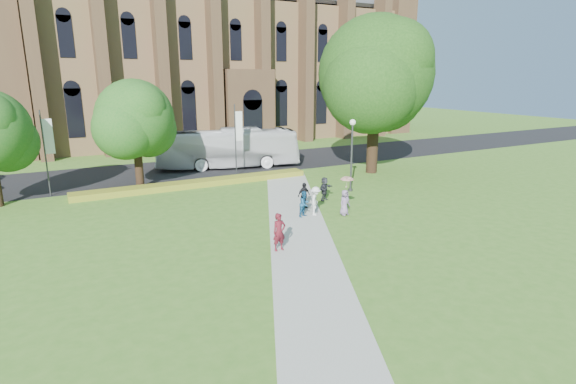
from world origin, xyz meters
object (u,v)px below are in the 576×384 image
tour_coach (228,148)px  pedestrian_0 (279,232)px  large_tree (376,74)px  streetlamp (352,146)px

tour_coach → pedestrian_0: bearing=-179.7°
large_tree → streetlamp: bearing=-140.7°
streetlamp → large_tree: 8.73m
streetlamp → large_tree: (5.50, 4.50, 5.07)m
large_tree → pedestrian_0: bearing=-141.1°
tour_coach → streetlamp: bearing=-144.4°
streetlamp → pedestrian_0: size_ratio=2.84×
tour_coach → large_tree: bearing=-113.2°
streetlamp → pedestrian_0: (-9.97, -7.98, -2.33)m
pedestrian_0 → streetlamp: bearing=35.8°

